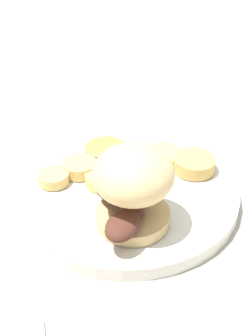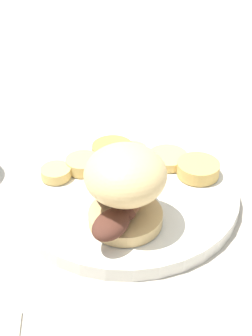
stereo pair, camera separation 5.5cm
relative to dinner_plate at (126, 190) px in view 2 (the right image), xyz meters
name	(u,v)px [view 2 (the right image)]	position (x,y,z in m)	size (l,w,h in m)	color
ground_plane	(126,197)	(0.00, 0.00, -0.01)	(4.00, 4.00, 0.00)	#B2A899
dinner_plate	(126,190)	(0.00, 0.00, 0.00)	(0.27, 0.27, 0.02)	white
sandwich	(124,186)	(-0.06, 0.02, 0.06)	(0.11, 0.10, 0.09)	tan
potato_round_0	(83,164)	(0.05, 0.04, 0.02)	(0.04, 0.04, 0.01)	#DBB766
potato_round_1	(108,176)	(0.01, 0.02, 0.01)	(0.05, 0.05, 0.01)	#DBB766
potato_round_2	(133,151)	(0.06, -0.03, 0.01)	(0.04, 0.04, 0.01)	#DBB766
potato_round_3	(111,149)	(0.07, 0.00, 0.01)	(0.05, 0.05, 0.01)	#BC8942
potato_round_4	(56,173)	(0.04, 0.08, 0.01)	(0.04, 0.04, 0.01)	#DBB766
potato_round_5	(198,168)	(0.00, -0.09, 0.02)	(0.05, 0.05, 0.02)	tan
potato_round_6	(168,158)	(0.03, -0.06, 0.01)	(0.05, 0.05, 0.01)	#DBB766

